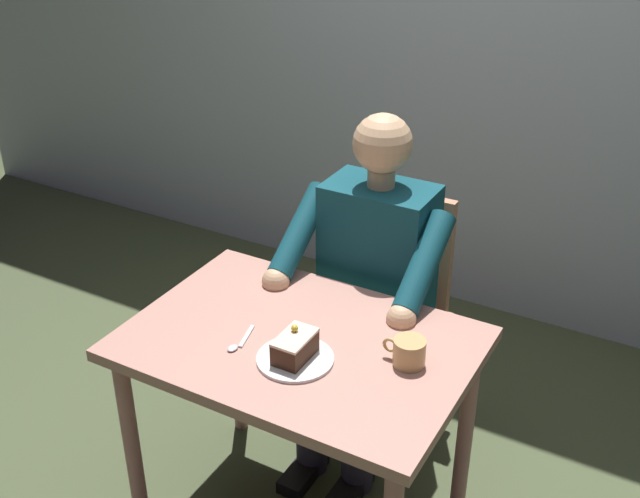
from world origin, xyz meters
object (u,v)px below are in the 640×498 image
Objects in this scene: chair at (387,305)px; cake_slice at (295,346)px; dining_table at (300,366)px; seated_person at (367,291)px; dessert_spoon at (239,343)px; coffee_cup at (409,351)px.

chair is 6.72× the size of cake_slice.
chair reaches higher than cake_slice.
chair is at bearing -90.00° from dining_table.
seated_person is at bearing -90.00° from dining_table.
cake_slice is at bearing 94.52° from seated_person.
seated_person is 8.71× the size of dessert_spoon.
seated_person reaches higher than chair.
chair is 7.21× the size of coffee_cup.
chair reaches higher than dining_table.
cake_slice is at bearing 26.52° from coffee_cup.
seated_person is at bearing -51.41° from coffee_cup.
dining_table is at bearing -65.42° from cake_slice.
chair reaches higher than coffee_cup.
coffee_cup reaches higher than dining_table.
cake_slice is (-0.04, 0.54, 0.13)m from seated_person.
dining_table is 1.10× the size of chair.
chair is 0.77m from dessert_spoon.
coffee_cup is (-0.32, 0.57, 0.27)m from chair.
dining_table is 0.80× the size of seated_person.
seated_person is 0.56m from cake_slice.
seated_person reaches higher than dining_table.
dining_table is at bearing 8.04° from coffee_cup.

